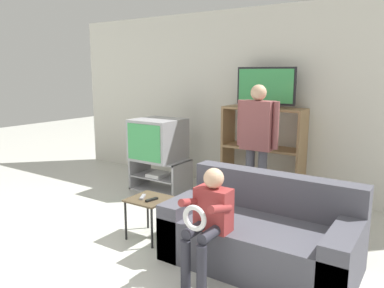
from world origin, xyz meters
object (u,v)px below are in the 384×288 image
media_shelf (262,151)px  person_seated_child (208,216)px  tv_stand (160,175)px  television_main (158,139)px  snack_table (149,204)px  folding_stool (214,177)px  remote_control_black (152,200)px  television_flat (266,88)px  couch (262,235)px  remote_control_white (143,197)px  person_standing_adult (257,136)px

media_shelf → person_seated_child: size_ratio=1.32×
tv_stand → person_seated_child: size_ratio=0.88×
television_main → snack_table: television_main is taller
television_main → media_shelf: (1.37, 0.58, -0.12)m
folding_stool → remote_control_black: folding_stool is taller
television_main → television_flat: size_ratio=0.81×
television_flat → person_seated_child: (0.48, -2.25, -0.94)m
television_main → couch: size_ratio=0.40×
tv_stand → remote_control_white: size_ratio=5.75×
media_shelf → person_seated_child: media_shelf is taller
media_shelf → remote_control_white: 2.02m
media_shelf → television_flat: bearing=-43.7°
remote_control_white → snack_table: bearing=-4.3°
television_flat → snack_table: size_ratio=1.90×
snack_table → person_seated_child: size_ratio=0.46×
remote_control_black → person_standing_adult: person_standing_adult is taller
couch → television_flat: bearing=113.0°
media_shelf → person_standing_adult: bearing=-73.6°
television_main → folding_stool: bearing=-24.4°
media_shelf → tv_stand: bearing=-156.9°
snack_table → remote_control_black: 0.11m
television_flat → folding_stool: bearing=-95.6°
snack_table → remote_control_white: size_ratio=2.99×
remote_control_black → couch: (1.12, 0.19, -0.17)m
television_main → remote_control_black: television_main is taller
remote_control_black → couch: couch is taller
couch → remote_control_white: bearing=-171.7°
tv_stand → television_flat: television_flat is taller
tv_stand → remote_control_black: size_ratio=5.75×
remote_control_black → snack_table: bearing=161.6°
television_main → person_seated_child: size_ratio=0.70×
person_seated_child → couch: bearing=62.7°
media_shelf → person_standing_adult: size_ratio=0.79×
television_flat → folding_stool: television_flat is taller
snack_table → tv_stand: bearing=124.6°
folding_stool → remote_control_white: bearing=-116.6°
television_main → remote_control_white: 1.66m
tv_stand → couch: (2.11, -1.19, 0.04)m
person_standing_adult → person_seated_child: (0.33, -1.67, -0.39)m
television_main → folding_stool: television_main is taller
remote_control_white → person_standing_adult: size_ratio=0.09×
remote_control_black → couch: size_ratio=0.09×
remote_control_white → person_standing_adult: (0.66, 1.35, 0.51)m
media_shelf → remote_control_white: (-0.49, -1.95, -0.19)m
person_standing_adult → television_main: bearing=179.4°
television_main → person_seated_child: (1.87, -1.69, -0.20)m
tv_stand → remote_control_white: tv_stand is taller
snack_table → remote_control_black: (0.07, -0.04, 0.07)m
media_shelf → television_flat: television_flat is taller
folding_stool → couch: size_ratio=0.40×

